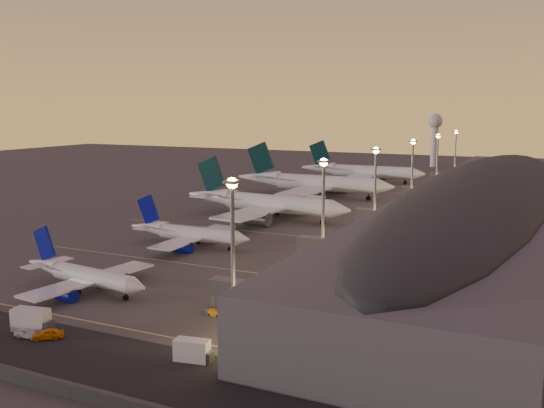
{
  "coord_description": "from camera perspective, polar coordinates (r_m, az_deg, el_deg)",
  "views": [
    {
      "loc": [
        82.24,
        -121.66,
        36.78
      ],
      "look_at": [
        2.0,
        45.0,
        7.0
      ],
      "focal_mm": 40.0,
      "sensor_mm": 36.0,
      "label": 1
    }
  ],
  "objects": [
    {
      "name": "light_masts",
      "position": [
        193.26,
        11.76,
        3.25
      ],
      "size": [
        2.2,
        217.2,
        25.9
      ],
      "color": "slate",
      "rests_on": "ground"
    },
    {
      "name": "service_van_f",
      "position": [
        105.34,
        -20.38,
        -11.39
      ],
      "size": [
        5.16,
        4.66,
        1.7
      ],
      "primitive_type": "imported",
      "rotation": [
        0.0,
        0.0,
        -0.9
      ],
      "color": "orange",
      "rests_on": "ground"
    },
    {
      "name": "baggage_tug_a",
      "position": [
        110.31,
        -5.6,
        -10.13
      ],
      "size": [
        3.34,
        1.52,
        0.99
      ],
      "rotation": [
        0.0,
        0.0,
        0.0
      ],
      "color": "orange",
      "rests_on": "ground"
    },
    {
      "name": "ground",
      "position": [
        151.38,
        -8.13,
        -5.01
      ],
      "size": [
        700.0,
        700.0,
        0.0
      ],
      "primitive_type": "plane",
      "color": "#403D3B"
    },
    {
      "name": "terminal_building",
      "position": [
        197.19,
        19.5,
        0.46
      ],
      "size": [
        56.35,
        255.0,
        17.46
      ],
      "color": "#4D4D51",
      "rests_on": "ground"
    },
    {
      "name": "airliner_wide_near",
      "position": [
        201.17,
        -0.72,
        0.09
      ],
      "size": [
        62.36,
        57.04,
        19.94
      ],
      "rotation": [
        0.0,
        0.0,
        -0.09
      ],
      "color": "silver",
      "rests_on": "ground"
    },
    {
      "name": "lane_markings",
      "position": [
        185.06,
        -1.23,
        -2.32
      ],
      "size": [
        90.0,
        180.36,
        0.0
      ],
      "color": "#D8C659",
      "rests_on": "ground"
    },
    {
      "name": "airliner_wide_mid",
      "position": [
        250.74,
        3.85,
        2.01
      ],
      "size": [
        68.99,
        62.57,
        22.15
      ],
      "rotation": [
        0.0,
        0.0,
        -0.01
      ],
      "color": "silver",
      "rests_on": "ground"
    },
    {
      "name": "catering_truck_a",
      "position": [
        109.4,
        -21.59,
        -10.18
      ],
      "size": [
        7.11,
        3.79,
        3.79
      ],
      "rotation": [
        0.0,
        0.0,
        0.19
      ],
      "color": "silver",
      "rests_on": "ground"
    },
    {
      "name": "service_van_e",
      "position": [
        107.08,
        -22.0,
        -11.21
      ],
      "size": [
        4.62,
        2.29,
        1.51
      ],
      "primitive_type": "imported",
      "rotation": [
        0.0,
        0.0,
        1.69
      ],
      "color": "silver",
      "rests_on": "ground"
    },
    {
      "name": "radar_tower",
      "position": [
        388.72,
        15.08,
        6.64
      ],
      "size": [
        9.0,
        9.0,
        32.5
      ],
      "color": "silver",
      "rests_on": "ground"
    },
    {
      "name": "baggage_tug_b",
      "position": [
        104.9,
        -2.56,
        -11.07
      ],
      "size": [
        4.15,
        1.98,
        1.21
      ],
      "rotation": [
        0.0,
        0.0,
        0.05
      ],
      "color": "orange",
      "rests_on": "ground"
    },
    {
      "name": "airliner_narrow_south",
      "position": [
        128.71,
        -17.31,
        -6.43
      ],
      "size": [
        34.08,
        30.64,
        12.17
      ],
      "rotation": [
        0.0,
        0.0,
        -0.12
      ],
      "color": "silver",
      "rests_on": "ground"
    },
    {
      "name": "airliner_narrow_north",
      "position": [
        162.93,
        -7.89,
        -2.76
      ],
      "size": [
        36.66,
        32.61,
        13.15
      ],
      "rotation": [
        0.0,
        0.0,
        0.01
      ],
      "color": "silver",
      "rests_on": "ground"
    },
    {
      "name": "catering_truck_b",
      "position": [
        91.7,
        -7.36,
        -13.56
      ],
      "size": [
        5.97,
        3.11,
        3.19
      ],
      "rotation": [
        0.0,
        0.0,
        0.17
      ],
      "color": "silver",
      "rests_on": "ground"
    },
    {
      "name": "airliner_wide_far",
      "position": [
        302.48,
        8.42,
        3.05
      ],
      "size": [
        62.91,
        57.1,
        20.18
      ],
      "rotation": [
        0.0,
        0.0,
        0.01
      ],
      "color": "silver",
      "rests_on": "ground"
    }
  ]
}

